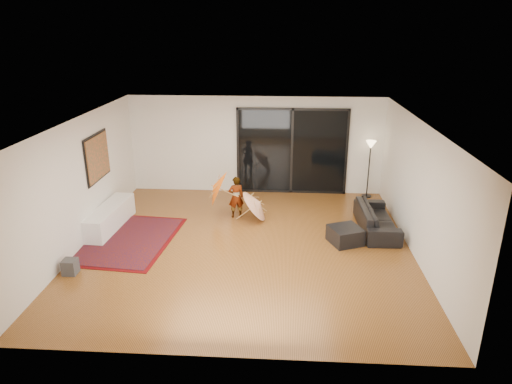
# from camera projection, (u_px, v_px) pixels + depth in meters

# --- Properties ---
(floor) EXTENTS (7.00, 7.00, 0.00)m
(floor) POSITION_uv_depth(u_px,v_px,m) (246.00, 246.00, 9.82)
(floor) COLOR #935928
(floor) RESTS_ON ground
(ceiling) EXTENTS (7.00, 7.00, 0.00)m
(ceiling) POSITION_uv_depth(u_px,v_px,m) (245.00, 122.00, 8.89)
(ceiling) COLOR white
(ceiling) RESTS_ON wall_back
(wall_back) EXTENTS (7.00, 0.00, 7.00)m
(wall_back) POSITION_uv_depth(u_px,v_px,m) (256.00, 145.00, 12.63)
(wall_back) COLOR silver
(wall_back) RESTS_ON floor
(wall_front) EXTENTS (7.00, 0.00, 7.00)m
(wall_front) POSITION_uv_depth(u_px,v_px,m) (223.00, 275.00, 6.07)
(wall_front) COLOR silver
(wall_front) RESTS_ON floor
(wall_left) EXTENTS (0.00, 7.00, 7.00)m
(wall_left) POSITION_uv_depth(u_px,v_px,m) (79.00, 184.00, 9.56)
(wall_left) COLOR silver
(wall_left) RESTS_ON floor
(wall_right) EXTENTS (0.00, 7.00, 7.00)m
(wall_right) POSITION_uv_depth(u_px,v_px,m) (419.00, 191.00, 9.15)
(wall_right) COLOR silver
(wall_right) RESTS_ON floor
(sliding_door) EXTENTS (3.06, 0.07, 2.40)m
(sliding_door) POSITION_uv_depth(u_px,v_px,m) (292.00, 151.00, 12.60)
(sliding_door) COLOR black
(sliding_door) RESTS_ON wall_back
(painting) EXTENTS (0.04, 1.28, 1.08)m
(painting) POSITION_uv_depth(u_px,v_px,m) (98.00, 157.00, 10.39)
(painting) COLOR black
(painting) RESTS_ON wall_left
(media_console) EXTENTS (0.60, 1.94, 0.53)m
(media_console) POSITION_uv_depth(u_px,v_px,m) (110.00, 217.00, 10.63)
(media_console) COLOR white
(media_console) RESTS_ON floor
(speaker) EXTENTS (0.26, 0.26, 0.30)m
(speaker) POSITION_uv_depth(u_px,v_px,m) (70.00, 267.00, 8.69)
(speaker) COLOR #424244
(speaker) RESTS_ON floor
(persian_rug) EXTENTS (2.15, 2.83, 0.02)m
(persian_rug) POSITION_uv_depth(u_px,v_px,m) (128.00, 240.00, 10.10)
(persian_rug) COLOR #530709
(persian_rug) RESTS_ON floor
(sofa) EXTENTS (0.80, 1.95, 0.56)m
(sofa) POSITION_uv_depth(u_px,v_px,m) (377.00, 219.00, 10.52)
(sofa) COLOR black
(sofa) RESTS_ON floor
(ottoman) EXTENTS (0.83, 0.83, 0.36)m
(ottoman) POSITION_uv_depth(u_px,v_px,m) (345.00, 235.00, 9.92)
(ottoman) COLOR black
(ottoman) RESTS_ON floor
(floor_lamp) EXTENTS (0.27, 0.27, 1.58)m
(floor_lamp) POSITION_uv_depth(u_px,v_px,m) (370.00, 153.00, 12.25)
(floor_lamp) COLOR black
(floor_lamp) RESTS_ON floor
(child) EXTENTS (0.44, 0.35, 1.04)m
(child) POSITION_uv_depth(u_px,v_px,m) (236.00, 197.00, 11.16)
(child) COLOR #999999
(child) RESTS_ON floor
(parasol_orange) EXTENTS (0.52, 0.91, 0.90)m
(parasol_orange) POSITION_uv_depth(u_px,v_px,m) (213.00, 189.00, 11.07)
(parasol_orange) COLOR orange
(parasol_orange) RESTS_ON child
(parasol_white) EXTENTS (0.67, 0.84, 0.94)m
(parasol_white) POSITION_uv_depth(u_px,v_px,m) (260.00, 201.00, 10.99)
(parasol_white) COLOR beige
(parasol_white) RESTS_ON floor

